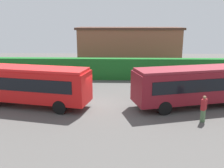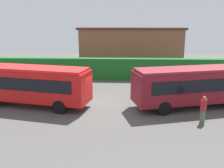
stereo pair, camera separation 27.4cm
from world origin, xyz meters
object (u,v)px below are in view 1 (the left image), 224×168
at_px(bus_maroon, 194,84).
at_px(person_center, 204,108).
at_px(bus_red, 31,84).
at_px(person_left, 79,89).

height_order(bus_maroon, person_center, bus_maroon).
bearing_deg(person_center, bus_maroon, 124.20).
xyz_separation_m(bus_red, person_center, (12.20, -2.68, -0.84)).
xyz_separation_m(bus_maroon, person_center, (-0.17, -2.96, -0.83)).
xyz_separation_m(person_left, person_center, (8.77, -4.00, -0.09)).
bearing_deg(person_left, bus_red, 135.00).
relative_size(bus_maroon, person_center, 5.39).
bearing_deg(bus_red, person_center, 179.29).
height_order(bus_red, person_left, bus_red).
bearing_deg(person_left, bus_maroon, -72.74).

